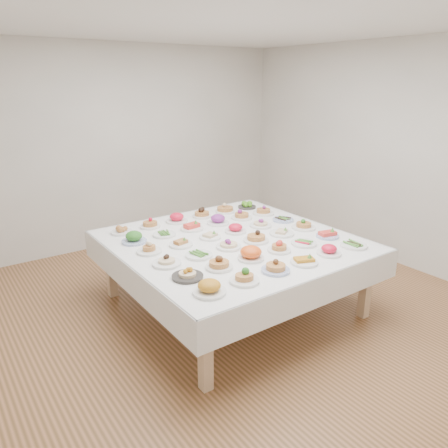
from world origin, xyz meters
TOP-DOWN VIEW (x-y plane):
  - room_envelope at (0.00, 0.00)m, footprint 5.02×5.02m
  - display_table at (0.02, -0.03)m, footprint 2.30×2.30m
  - dish_0 at (-0.82, -0.88)m, footprint 0.26×0.26m
  - dish_1 at (-0.48, -0.88)m, footprint 0.26×0.25m
  - dish_2 at (-0.14, -0.87)m, footprint 0.24×0.24m
  - dish_3 at (0.19, -0.89)m, footprint 0.24×0.24m
  - dish_4 at (0.52, -0.87)m, footprint 0.22×0.22m
  - dish_5 at (0.88, -0.87)m, footprint 0.25×0.25m
  - dish_6 at (-0.82, -0.55)m, footprint 0.26×0.26m
  - dish_7 at (-0.50, -0.54)m, footprint 0.27×0.26m
  - dish_8 at (-0.14, -0.54)m, footprint 0.26×0.26m
  - dish_9 at (0.20, -0.54)m, footprint 0.22×0.22m
  - dish_10 at (0.52, -0.55)m, footprint 0.25×0.25m
  - dish_11 at (0.88, -0.54)m, footprint 0.23×0.23m
  - dish_12 at (-0.83, -0.21)m, footprint 0.25×0.25m
  - dish_13 at (-0.49, -0.21)m, footprint 0.25×0.25m
  - dish_14 at (-0.14, -0.19)m, footprint 0.26×0.26m
  - dish_15 at (0.19, -0.21)m, footprint 0.25×0.25m
  - dish_16 at (0.54, -0.20)m, footprint 0.25×0.25m
  - dish_17 at (0.87, -0.20)m, footprint 0.26×0.26m
  - dish_18 at (-0.83, 0.14)m, footprint 0.23×0.23m
  - dish_19 at (-0.49, 0.13)m, footprint 0.23×0.23m
  - dish_20 at (-0.14, 0.14)m, footprint 0.22×0.22m
  - dish_21 at (0.19, 0.14)m, footprint 0.23×0.23m
  - dish_22 at (0.53, 0.13)m, footprint 0.24×0.24m
  - dish_23 at (0.88, 0.14)m, footprint 0.24×0.24m
  - dish_24 at (-0.83, 0.48)m, footprint 0.27×0.27m
  - dish_25 at (-0.49, 0.48)m, footprint 0.24×0.24m
  - dish_26 at (-0.15, 0.48)m, footprint 0.24×0.24m
  - dish_27 at (0.20, 0.48)m, footprint 0.24×0.24m
  - dish_28 at (0.54, 0.49)m, footprint 0.24×0.24m
  - dish_29 at (0.86, 0.48)m, footprint 0.26×0.26m
  - dish_30 at (-0.82, 0.81)m, footprint 0.22×0.22m
  - dish_31 at (-0.49, 0.81)m, footprint 0.22×0.22m
  - dish_32 at (-0.15, 0.81)m, footprint 0.24×0.24m
  - dish_33 at (0.19, 0.81)m, footprint 0.25×0.24m
  - dish_34 at (0.53, 0.81)m, footprint 0.24×0.23m
  - dish_35 at (0.87, 0.81)m, footprint 0.22×0.22m

SIDE VIEW (x-z plane):
  - display_table at x=0.02m, z-range 0.31..1.06m
  - dish_23 at x=0.88m, z-range 0.74..0.79m
  - dish_25 at x=-0.49m, z-range 0.75..0.80m
  - dish_10 at x=0.52m, z-range 0.75..0.80m
  - dish_13 at x=-0.49m, z-range 0.75..0.80m
  - dish_5 at x=0.88m, z-range 0.75..0.80m
  - dish_19 at x=-0.49m, z-range 0.74..0.83m
  - dish_20 at x=-0.14m, z-range 0.74..0.83m
  - dish_16 at x=0.54m, z-range 0.74..0.84m
  - dish_30 at x=-0.82m, z-range 0.74..0.84m
  - dish_35 at x=0.87m, z-range 0.74..0.84m
  - dish_26 at x=-0.15m, z-range 0.74..0.85m
  - dish_11 at x=0.88m, z-range 0.74..0.85m
  - dish_3 at x=0.19m, z-range 0.74..0.85m
  - dish_4 at x=0.52m, z-range 0.74..0.86m
  - dish_18 at x=-0.83m, z-range 0.74..0.87m
  - dish_12 at x=-0.83m, z-range 0.74..0.87m
  - dish_32 at x=-0.15m, z-range 0.74..0.87m
  - dish_22 at x=0.53m, z-range 0.75..0.87m
  - dish_9 at x=0.20m, z-range 0.75..0.88m
  - dish_21 at x=0.19m, z-range 0.75..0.88m
  - dish_17 at x=0.87m, z-range 0.74..0.88m
  - dish_2 at x=-0.14m, z-range 0.74..0.88m
  - dish_31 at x=-0.49m, z-range 0.75..0.88m
  - dish_14 at x=-0.14m, z-range 0.75..0.88m
  - dish_6 at x=-0.82m, z-range 0.75..0.89m
  - dish_0 at x=-0.82m, z-range 0.75..0.89m
  - dish_27 at x=0.20m, z-range 0.75..0.89m
  - dish_33 at x=0.19m, z-range 0.75..0.89m
  - dish_29 at x=0.86m, z-range 0.74..0.89m
  - dish_28 at x=0.54m, z-range 0.75..0.89m
  - dish_8 at x=-0.14m, z-range 0.75..0.89m
  - dish_1 at x=-0.48m, z-range 0.75..0.90m
  - dish_34 at x=0.53m, z-range 0.75..0.89m
  - dish_24 at x=-0.83m, z-range 0.75..0.90m
  - dish_7 at x=-0.50m, z-range 0.75..0.90m
  - dish_15 at x=0.19m, z-range 0.75..0.91m
  - room_envelope at x=0.00m, z-range 0.43..3.24m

